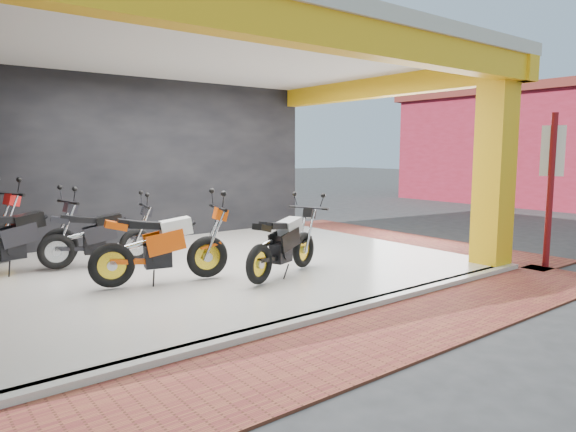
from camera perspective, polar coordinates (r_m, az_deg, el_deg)
name	(u,v)px	position (r m, az deg, el deg)	size (l,w,h in m)	color
ground	(290,297)	(7.13, 0.17, -8.96)	(80.00, 80.00, 0.00)	#2D2D30
showroom_floor	(216,267)	(8.73, -7.99, -5.66)	(8.00, 6.00, 0.10)	white
showroom_ceiling	(212,49)	(8.66, -8.43, 17.89)	(8.40, 6.40, 0.20)	beige
back_wall	(141,162)	(11.31, -16.06, 5.76)	(8.20, 0.20, 3.50)	black
corner_column	(495,165)	(9.23, 21.99, 5.24)	(0.50, 0.50, 3.50)	#EAAF13
header_beam_front	(344,35)	(6.23, 6.21, 19.35)	(8.40, 0.30, 0.40)	#EAAF13
header_beam_right	(382,87)	(11.13, 10.39, 13.90)	(0.30, 6.40, 0.40)	#EAAF13
floor_kerb	(341,311)	(6.38, 5.93, -10.50)	(8.00, 0.20, 0.10)	white
paver_front	(391,332)	(5.88, 11.32, -12.52)	(9.00, 1.40, 0.03)	brown
paver_right	(403,239)	(11.83, 12.61, -2.53)	(1.40, 7.00, 0.03)	brown
signpost	(551,184)	(9.66, 27.16, 3.15)	(0.16, 0.35, 2.62)	maroon
moto_hero	(207,237)	(7.65, -8.99, -2.29)	(2.08, 0.77, 1.27)	#DC4A09
moto_row_a	(303,233)	(8.24, 1.73, -1.86)	(1.92, 0.71, 1.17)	black
moto_row_b	(136,229)	(9.00, -16.56, -1.42)	(1.90, 0.70, 1.16)	black
moto_row_c	(0,222)	(9.90, -29.36, -0.60)	(2.29, 0.85, 1.40)	#B11412
moto_row_d	(59,229)	(9.12, -24.13, -1.29)	(2.08, 0.77, 1.27)	black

